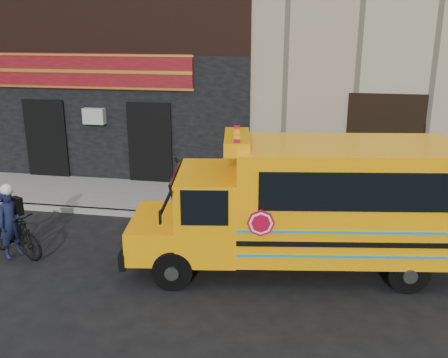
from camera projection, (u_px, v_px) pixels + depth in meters
name	position (u px, v px, depth m)	size (l,w,h in m)	color
ground	(215.00, 268.00, 10.78)	(120.00, 120.00, 0.00)	black
curb	(234.00, 221.00, 13.21)	(40.00, 0.20, 0.15)	gray
sidewalk	(243.00, 202.00, 14.62)	(40.00, 3.00, 0.15)	slate
school_bus	(312.00, 202.00, 10.35)	(7.15, 3.16, 2.92)	black
bicycle	(14.00, 233.00, 11.21)	(0.51, 1.81, 1.09)	black
cyclist	(11.00, 225.00, 11.04)	(0.58, 0.38, 1.58)	#101632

